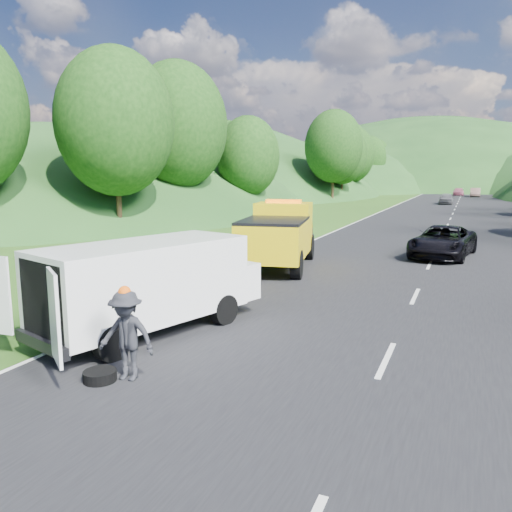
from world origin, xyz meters
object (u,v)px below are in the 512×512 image
at_px(worker, 128,380).
at_px(spare_tire, 100,382).
at_px(woman, 210,304).
at_px(suitcase, 121,295).
at_px(white_van, 151,282).
at_px(passing_suv, 442,257).
at_px(tow_truck, 279,235).
at_px(child, 183,315).

bearing_deg(worker, spare_tire, -154.19).
height_order(woman, suitcase, woman).
height_order(white_van, passing_suv, white_van).
relative_size(suitcase, spare_tire, 0.95).
bearing_deg(woman, passing_suv, -36.42).
bearing_deg(white_van, tow_truck, 108.04).
bearing_deg(woman, child, 164.17).
xyz_separation_m(tow_truck, woman, (0.22, -6.49, -1.36)).
distance_m(tow_truck, white_van, 9.42).
bearing_deg(tow_truck, worker, -94.37).
bearing_deg(white_van, child, 110.15).
relative_size(child, worker, 0.54).
xyz_separation_m(worker, spare_tire, (-0.44, -0.28, 0.00)).
bearing_deg(suitcase, passing_suv, 56.78).
height_order(tow_truck, spare_tire, tow_truck).
bearing_deg(woman, spare_tire, 177.98).
bearing_deg(worker, passing_suv, 67.85).
relative_size(tow_truck, child, 7.22).
bearing_deg(tow_truck, passing_suv, 29.76).
distance_m(woman, passing_suv, 13.30).
xyz_separation_m(woman, passing_suv, (5.99, 11.87, 0.00)).
bearing_deg(suitcase, worker, -50.65).
bearing_deg(white_van, woman, 105.99).
relative_size(child, suitcase, 1.59).
bearing_deg(child, suitcase, -158.48).
height_order(worker, suitcase, worker).
bearing_deg(passing_suv, suitcase, -115.11).
distance_m(tow_truck, suitcase, 7.95).
distance_m(tow_truck, woman, 6.64).
distance_m(woman, worker, 5.68).
xyz_separation_m(white_van, passing_suv, (6.05, 14.80, -1.29)).
height_order(tow_truck, child, tow_truck).
xyz_separation_m(white_van, worker, (1.27, -2.63, -1.29)).
relative_size(woman, spare_tire, 2.90).
bearing_deg(tow_truck, spare_tire, -96.53).
height_order(child, spare_tire, child).
bearing_deg(spare_tire, tow_truck, 94.62).
relative_size(child, passing_suv, 0.18).
xyz_separation_m(woman, spare_tire, (0.78, -5.83, 0.00)).
xyz_separation_m(child, spare_tire, (0.92, -4.52, 0.00)).
xyz_separation_m(worker, passing_suv, (4.78, 17.42, 0.00)).
relative_size(suitcase, passing_suv, 0.11).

